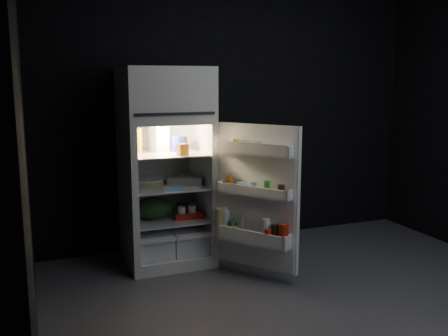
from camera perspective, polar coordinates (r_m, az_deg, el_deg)
name	(u,v)px	position (r m, az deg, el deg)	size (l,w,h in m)	color
floor	(320,303)	(3.98, 10.87, -14.89)	(4.00, 3.40, 0.00)	#56565B
wall_back	(234,111)	(5.14, 1.16, 6.49)	(4.00, 0.00, 2.70)	black
wall_left	(24,136)	(3.05, -21.91, 3.37)	(0.00, 3.40, 2.70)	black
refrigerator	(165,159)	(4.55, -6.76, 0.98)	(0.76, 0.71, 1.78)	white
fridge_door	(255,200)	(4.17, 3.59, -3.64)	(0.57, 0.70, 1.22)	white
milk_jug	(159,138)	(4.56, -7.43, 3.39)	(0.14, 0.14, 0.24)	white
mayo_jar	(178,144)	(4.55, -5.26, 2.78)	(0.12, 0.12, 0.14)	#2127B4
jam_jar	(182,144)	(4.60, -4.84, 2.80)	(0.10, 0.10, 0.13)	black
amber_bottle	(138,141)	(4.49, -9.82, 3.09)	(0.07, 0.07, 0.22)	gold
small_carton	(182,150)	(4.30, -4.77, 2.11)	(0.09, 0.07, 0.10)	#C06F16
egg_carton	(185,181)	(4.54, -4.49, -1.51)	(0.31, 0.12, 0.07)	gray
pie	(149,182)	(4.62, -8.59, -1.58)	(0.32, 0.32, 0.04)	tan
flat_package	(173,188)	(4.32, -5.87, -2.31)	(0.16, 0.08, 0.04)	#84B3CD
wrapped_pkg	(185,177)	(4.79, -4.46, -1.01)	(0.12, 0.10, 0.05)	beige
produce_bag	(154,208)	(4.57, -8.02, -4.54)	(0.35, 0.30, 0.20)	#193815
yogurt_tray	(188,215)	(4.58, -4.15, -5.40)	(0.26, 0.14, 0.05)	#AF210F
small_can_red	(181,208)	(4.76, -4.99, -4.56)	(0.06, 0.06, 0.09)	#AF210F
small_can_silver	(189,207)	(4.77, -3.98, -4.51)	(0.08, 0.08, 0.09)	silver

